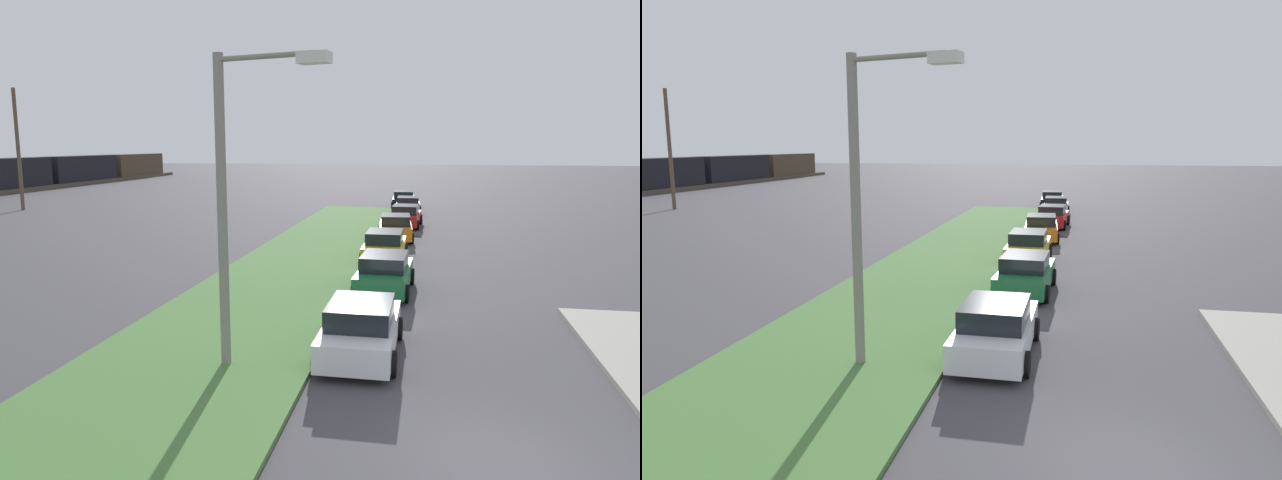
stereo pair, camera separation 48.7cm
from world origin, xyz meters
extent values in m
plane|color=#423F44|center=(0.00, 0.00, 0.00)|extent=(300.00, 300.00, 0.00)
cube|color=#477238|center=(10.00, 7.06, 0.06)|extent=(60.00, 6.00, 0.12)
cube|color=silver|center=(4.99, 3.03, 0.57)|extent=(4.31, 1.83, 0.70)
cube|color=black|center=(4.79, 3.03, 1.19)|extent=(2.21, 1.61, 0.55)
cylinder|color=black|center=(6.34, 3.92, 0.32)|extent=(0.64, 0.22, 0.64)
cylinder|color=black|center=(6.33, 2.12, 0.32)|extent=(0.64, 0.22, 0.64)
cylinder|color=black|center=(3.64, 3.94, 0.32)|extent=(0.64, 0.22, 0.64)
cylinder|color=black|center=(3.63, 2.14, 0.32)|extent=(0.64, 0.22, 0.64)
cube|color=#1E6B38|center=(11.64, 2.91, 0.57)|extent=(4.37, 1.97, 0.70)
cube|color=black|center=(11.44, 2.92, 1.19)|extent=(2.26, 1.69, 0.55)
cylinder|color=black|center=(13.03, 3.76, 0.32)|extent=(0.65, 0.25, 0.64)
cylinder|color=black|center=(12.95, 1.96, 0.32)|extent=(0.65, 0.25, 0.64)
cylinder|color=black|center=(10.33, 3.86, 0.32)|extent=(0.65, 0.25, 0.64)
cylinder|color=black|center=(10.26, 2.07, 0.32)|extent=(0.65, 0.25, 0.64)
cube|color=gold|center=(17.35, 3.33, 0.57)|extent=(4.32, 1.84, 0.70)
cube|color=black|center=(17.15, 3.33, 1.19)|extent=(2.22, 1.62, 0.55)
cylinder|color=black|center=(18.71, 4.22, 0.32)|extent=(0.64, 0.23, 0.64)
cylinder|color=black|center=(18.70, 2.42, 0.32)|extent=(0.64, 0.23, 0.64)
cylinder|color=black|center=(16.01, 4.24, 0.32)|extent=(0.64, 0.23, 0.64)
cylinder|color=black|center=(16.00, 2.44, 0.32)|extent=(0.64, 0.23, 0.64)
cube|color=orange|center=(23.71, 3.18, 0.57)|extent=(4.40, 2.05, 0.70)
cube|color=black|center=(23.51, 3.17, 1.19)|extent=(2.29, 1.73, 0.55)
cylinder|color=black|center=(25.00, 4.16, 0.32)|extent=(0.65, 0.26, 0.64)
cylinder|color=black|center=(25.11, 2.37, 0.32)|extent=(0.65, 0.26, 0.64)
cylinder|color=black|center=(22.31, 4.00, 0.32)|extent=(0.65, 0.26, 0.64)
cylinder|color=black|center=(22.42, 2.21, 0.32)|extent=(0.65, 0.26, 0.64)
cube|color=red|center=(29.18, 2.82, 0.57)|extent=(4.39, 2.04, 0.70)
cube|color=black|center=(28.98, 2.83, 1.19)|extent=(2.29, 1.72, 0.55)
cylinder|color=black|center=(30.58, 3.64, 0.32)|extent=(0.65, 0.26, 0.64)
cylinder|color=black|center=(30.47, 1.85, 0.32)|extent=(0.65, 0.26, 0.64)
cylinder|color=black|center=(27.88, 3.79, 0.32)|extent=(0.65, 0.26, 0.64)
cylinder|color=black|center=(27.78, 2.00, 0.32)|extent=(0.65, 0.26, 0.64)
cube|color=#B2B5BA|center=(35.40, 2.87, 0.57)|extent=(4.32, 1.86, 0.70)
cube|color=black|center=(35.20, 2.87, 1.19)|extent=(2.22, 1.63, 0.55)
cylinder|color=black|center=(36.74, 3.79, 0.32)|extent=(0.64, 0.23, 0.64)
cylinder|color=black|center=(36.76, 1.99, 0.32)|extent=(0.64, 0.23, 0.64)
cylinder|color=black|center=(34.04, 3.76, 0.32)|extent=(0.64, 0.23, 0.64)
cylinder|color=black|center=(34.06, 1.96, 0.32)|extent=(0.64, 0.23, 0.64)
cube|color=black|center=(40.94, 3.45, 0.57)|extent=(4.35, 1.92, 0.70)
cube|color=black|center=(40.74, 3.44, 1.19)|extent=(2.24, 1.66, 0.55)
cylinder|color=black|center=(42.26, 4.39, 0.32)|extent=(0.65, 0.24, 0.64)
cylinder|color=black|center=(42.31, 2.59, 0.32)|extent=(0.65, 0.24, 0.64)
cylinder|color=black|center=(39.56, 4.31, 0.32)|extent=(0.65, 0.24, 0.64)
cylinder|color=black|center=(39.61, 2.51, 0.32)|extent=(0.65, 0.24, 0.64)
cube|color=black|center=(47.68, 48.50, 2.20)|extent=(14.00, 3.00, 3.40)
cube|color=black|center=(62.88, 48.50, 2.20)|extent=(14.00, 3.00, 3.40)
cube|color=#473828|center=(78.08, 48.50, 2.20)|extent=(14.00, 3.00, 3.40)
cylinder|color=gray|center=(3.45, 6.19, 3.75)|extent=(0.24, 0.24, 7.50)
cylinder|color=gray|center=(3.17, 5.03, 7.35)|extent=(0.67, 2.36, 0.12)
cube|color=silver|center=(2.89, 3.86, 7.25)|extent=(0.51, 0.76, 0.24)
cylinder|color=brown|center=(33.33, 34.81, 5.00)|extent=(0.30, 0.30, 10.00)
camera|label=1|loc=(-9.43, 1.44, 5.45)|focal=32.35mm
camera|label=2|loc=(-9.34, 0.96, 5.45)|focal=32.35mm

